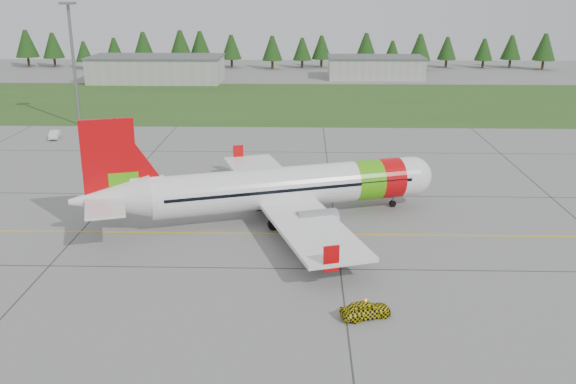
{
  "coord_description": "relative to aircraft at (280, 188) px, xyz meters",
  "views": [
    {
      "loc": [
        6.9,
        -49.89,
        22.99
      ],
      "look_at": [
        5.3,
        9.71,
        3.72
      ],
      "focal_mm": 40.0,
      "sensor_mm": 36.0,
      "label": 1
    }
  ],
  "objects": [
    {
      "name": "hangar_east",
      "position": [
        20.58,
        105.57,
        -0.68
      ],
      "size": [
        24.0,
        12.0,
        5.2
      ],
      "primitive_type": "cube",
      "color": "#A8A8A3",
      "rests_on": "ground"
    },
    {
      "name": "service_van",
      "position": [
        -36.91,
        35.3,
        -1.32
      ],
      "size": [
        1.58,
        1.52,
        3.92
      ],
      "primitive_type": "imported",
      "rotation": [
        0.0,
        0.0,
        0.19
      ],
      "color": "silver",
      "rests_on": "ground"
    },
    {
      "name": "grass_strip",
      "position": [
        -4.42,
        69.57,
        -3.26
      ],
      "size": [
        320.0,
        50.0,
        0.03
      ],
      "primitive_type": "cube",
      "color": "#30561E",
      "rests_on": "ground"
    },
    {
      "name": "ground",
      "position": [
        -4.42,
        -12.43,
        -3.28
      ],
      "size": [
        320.0,
        320.0,
        0.0
      ],
      "primitive_type": "plane",
      "color": "gray",
      "rests_on": "ground"
    },
    {
      "name": "hangar_west",
      "position": [
        -34.42,
        97.57,
        -0.28
      ],
      "size": [
        32.0,
        14.0,
        6.0
      ],
      "primitive_type": "cube",
      "color": "#A8A8A3",
      "rests_on": "ground"
    },
    {
      "name": "aircraft",
      "position": [
        0.0,
        0.0,
        0.0
      ],
      "size": [
        36.4,
        34.47,
        11.37
      ],
      "rotation": [
        0.0,
        0.0,
        0.31
      ],
      "color": "white",
      "rests_on": "ground"
    },
    {
      "name": "treeline",
      "position": [
        -4.42,
        125.57,
        1.72
      ],
      "size": [
        160.0,
        8.0,
        10.0
      ],
      "primitive_type": null,
      "color": "#1C3F14",
      "rests_on": "ground"
    },
    {
      "name": "taxi_guideline",
      "position": [
        -4.42,
        -4.43,
        -3.27
      ],
      "size": [
        120.0,
        0.25,
        0.02
      ],
      "primitive_type": "cube",
      "color": "gold",
      "rests_on": "ground"
    },
    {
      "name": "floodlight_mast",
      "position": [
        -36.42,
        45.57,
        6.72
      ],
      "size": [
        0.5,
        0.5,
        20.0
      ],
      "primitive_type": "cylinder",
      "color": "slate",
      "rests_on": "ground"
    },
    {
      "name": "follow_me_car",
      "position": [
        6.97,
        -20.68,
        -1.42
      ],
      "size": [
        1.69,
        1.83,
        3.73
      ],
      "primitive_type": "imported",
      "rotation": [
        0.0,
        0.0,
        1.9
      ],
      "color": "yellow",
      "rests_on": "ground"
    }
  ]
}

